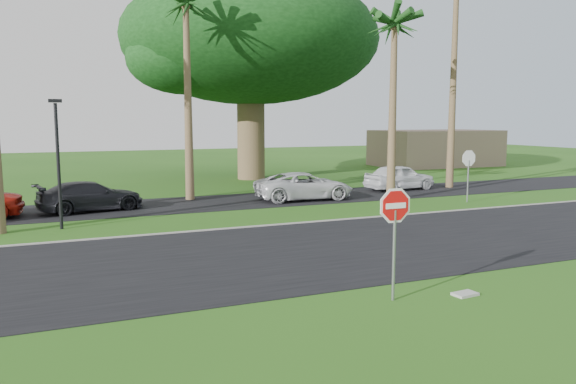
# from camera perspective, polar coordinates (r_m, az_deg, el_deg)

# --- Properties ---
(ground) EXTENTS (120.00, 120.00, 0.00)m
(ground) POSITION_cam_1_polar(r_m,az_deg,el_deg) (15.00, 2.57, -7.83)
(ground) COLOR #245014
(ground) RESTS_ON ground
(road) EXTENTS (120.00, 8.00, 0.02)m
(road) POSITION_cam_1_polar(r_m,az_deg,el_deg) (16.76, -0.41, -6.15)
(road) COLOR black
(road) RESTS_ON ground
(parking_strip) EXTENTS (120.00, 5.00, 0.02)m
(parking_strip) POSITION_cam_1_polar(r_m,az_deg,el_deg) (26.59, -9.16, -1.18)
(parking_strip) COLOR black
(parking_strip) RESTS_ON ground
(curb) EXTENTS (120.00, 0.12, 0.06)m
(curb) POSITION_cam_1_polar(r_m,az_deg,el_deg) (20.47, -4.79, -3.62)
(curb) COLOR gray
(curb) RESTS_ON ground
(stop_sign_near) EXTENTS (1.05, 0.07, 2.62)m
(stop_sign_near) POSITION_cam_1_polar(r_m,az_deg,el_deg) (12.31, 10.79, -2.86)
(stop_sign_near) COLOR gray
(stop_sign_near) RESTS_ON ground
(stop_sign_far) EXTENTS (1.05, 0.07, 2.62)m
(stop_sign_far) POSITION_cam_1_polar(r_m,az_deg,el_deg) (27.95, 17.87, 2.62)
(stop_sign_far) COLOR gray
(stop_sign_far) RESTS_ON ground
(palm_center) EXTENTS (5.00, 5.00, 10.50)m
(palm_center) POSITION_cam_1_polar(r_m,az_deg,el_deg) (28.24, -10.34, 17.96)
(palm_center) COLOR brown
(palm_center) RESTS_ON ground
(palm_right_near) EXTENTS (5.00, 5.00, 9.50)m
(palm_right_near) POSITION_cam_1_polar(r_m,az_deg,el_deg) (27.97, 10.77, 16.03)
(palm_right_near) COLOR brown
(palm_right_near) RESTS_ON ground
(canopy_tree) EXTENTS (16.50, 16.50, 13.12)m
(canopy_tree) POSITION_cam_1_polar(r_m,az_deg,el_deg) (37.46, -3.87, 15.09)
(canopy_tree) COLOR brown
(canopy_tree) RESTS_ON ground
(streetlight_right) EXTENTS (0.45, 0.25, 4.64)m
(streetlight_right) POSITION_cam_1_polar(r_m,az_deg,el_deg) (21.58, -22.34, 3.44)
(streetlight_right) COLOR black
(streetlight_right) RESTS_ON ground
(building_far) EXTENTS (10.00, 6.00, 3.00)m
(building_far) POSITION_cam_1_polar(r_m,az_deg,el_deg) (49.46, 14.74, 4.35)
(building_far) COLOR gray
(building_far) RESTS_ON ground
(car_dark) EXTENTS (4.67, 2.61, 1.28)m
(car_dark) POSITION_cam_1_polar(r_m,az_deg,el_deg) (25.50, -19.43, -0.45)
(car_dark) COLOR black
(car_dark) RESTS_ON ground
(car_minivan) EXTENTS (4.93, 2.47, 1.34)m
(car_minivan) POSITION_cam_1_polar(r_m,az_deg,el_deg) (27.47, 1.67, 0.58)
(car_minivan) COLOR silver
(car_minivan) RESTS_ON ground
(car_pickup) EXTENTS (4.39, 2.26, 1.43)m
(car_pickup) POSITION_cam_1_polar(r_m,az_deg,el_deg) (31.87, 11.27, 1.47)
(car_pickup) COLOR white
(car_pickup) RESTS_ON ground
(utility_slab) EXTENTS (0.58, 0.40, 0.06)m
(utility_slab) POSITION_cam_1_polar(r_m,az_deg,el_deg) (13.45, 17.55, -9.85)
(utility_slab) COLOR #9B9B93
(utility_slab) RESTS_ON ground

